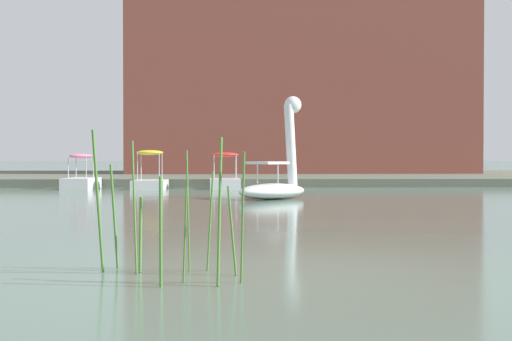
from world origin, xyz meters
name	(u,v)px	position (x,y,z in m)	size (l,w,h in m)	color
ground_plane	(286,269)	(0.00, 0.00, 0.00)	(492.28, 492.28, 0.00)	#567060
shore_bank_far	(243,177)	(0.00, 32.23, 0.18)	(156.66, 19.82, 0.35)	#5B6051
swan_boat	(276,177)	(0.75, 14.09, 0.68)	(2.72, 2.66, 3.18)	white
pedal_boat_red	(225,178)	(-0.88, 21.03, 0.43)	(1.25, 2.13, 1.47)	white
pedal_boat_yellow	(150,178)	(-3.86, 20.87, 0.45)	(1.31, 2.13, 1.56)	white
pedal_boat_pink	(81,178)	(-6.61, 21.04, 0.43)	(1.25, 2.24, 1.42)	white
parked_van	(256,155)	(0.75, 32.98, 1.41)	(4.88, 2.58, 1.95)	#1E232D
apartment_block	(294,72)	(3.26, 37.13, 6.53)	(19.82, 11.16, 12.36)	brown
reed_clump_foreground	(122,221)	(-1.77, -0.54, 0.60)	(3.12, 1.43, 1.57)	#4C7F33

